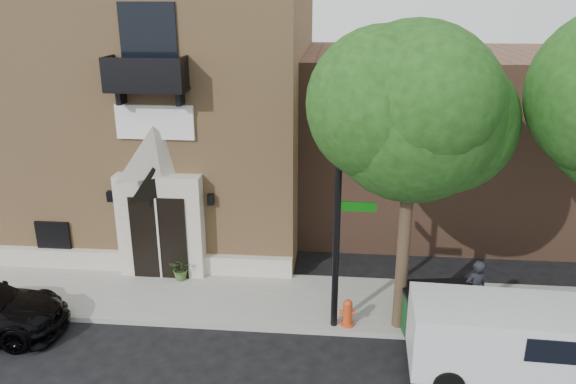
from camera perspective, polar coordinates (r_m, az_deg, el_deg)
name	(u,v)px	position (r m, az deg, el deg)	size (l,w,h in m)	color
ground	(171,327)	(15.69, -11.80, -13.31)	(120.00, 120.00, 0.00)	black
sidewalk	(219,298)	(16.65, -6.98, -10.65)	(42.00, 3.00, 0.15)	gray
church	(146,100)	(22.08, -14.24, 9.08)	(12.20, 11.01, 9.30)	#AC8151
neighbour_building	(542,139)	(23.46, 24.41, 4.93)	(18.00, 8.00, 6.40)	brown
street_tree_left	(415,111)	(13.25, 12.82, 8.03)	(4.97, 4.38, 7.77)	#38281C
cargo_van	(520,340)	(14.05, 22.54, -13.73)	(4.64, 2.10, 1.86)	silver
street_sign	(338,209)	(13.80, 5.12, -1.71)	(1.03, 1.03, 6.50)	black
fire_hydrant	(347,313)	(15.07, 6.06, -12.10)	(0.43, 0.35, 0.76)	#BC4017
dumpster	(437,308)	(15.22, 14.86, -11.36)	(1.95, 1.28, 1.19)	#0E3313
planter	(181,269)	(17.50, -10.78, -7.65)	(0.65, 0.57, 0.73)	#3C5B29
pedestrian_near	(475,291)	(15.72, 18.46, -9.52)	(0.64, 0.42, 1.76)	black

